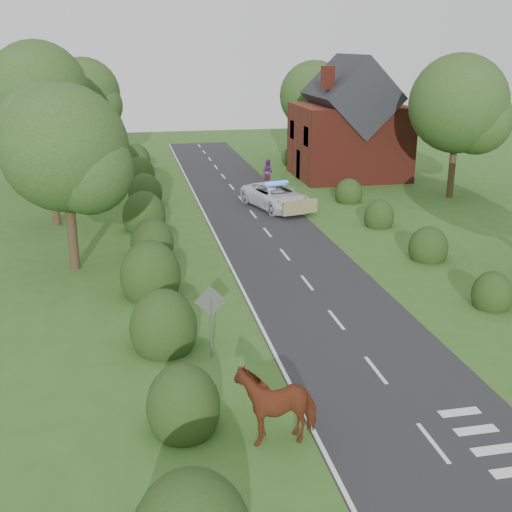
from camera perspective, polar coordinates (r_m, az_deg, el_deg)
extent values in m
plane|color=#345F20|center=(21.12, 10.59, -9.98)|extent=(120.00, 120.00, 0.00)
cube|color=black|center=(34.41, 1.38, 1.65)|extent=(6.00, 70.00, 0.02)
cube|color=white|center=(18.02, 15.46, -15.69)|extent=(0.12, 1.80, 0.01)
cube|color=white|center=(21.11, 10.60, -9.92)|extent=(0.12, 1.80, 0.01)
cube|color=white|center=(24.46, 7.14, -5.63)|extent=(0.12, 1.80, 0.01)
cube|color=white|center=(27.99, 4.56, -2.38)|extent=(0.12, 1.80, 0.01)
cube|color=white|center=(31.63, 2.58, 0.14)|extent=(0.12, 1.80, 0.01)
cube|color=white|center=(35.34, 1.02, 2.13)|extent=(0.12, 1.80, 0.01)
cube|color=white|center=(39.11, -0.25, 3.74)|extent=(0.12, 1.80, 0.01)
cube|color=white|center=(42.93, -1.30, 5.06)|extent=(0.12, 1.80, 0.01)
cube|color=white|center=(46.77, -2.18, 6.17)|extent=(0.12, 1.80, 0.01)
cube|color=white|center=(50.64, -2.93, 7.10)|extent=(0.12, 1.80, 0.01)
cube|color=white|center=(54.53, -3.58, 7.91)|extent=(0.12, 1.80, 0.01)
cube|color=white|center=(58.43, -4.14, 8.60)|extent=(0.12, 1.80, 0.01)
cube|color=white|center=(62.35, -4.63, 9.21)|extent=(0.12, 1.80, 0.01)
cube|color=white|center=(66.27, -5.07, 9.74)|extent=(0.12, 1.80, 0.01)
cube|color=white|center=(33.90, -3.41, 1.39)|extent=(0.12, 70.00, 0.01)
cube|color=white|center=(18.22, 20.42, -15.83)|extent=(1.20, 0.35, 0.01)
cube|color=white|center=(18.85, 18.97, -14.42)|extent=(1.20, 0.35, 0.01)
cube|color=white|center=(19.50, 17.64, -13.08)|extent=(1.20, 0.35, 0.01)
ellipsoid|color=#1F3315|center=(17.76, -6.48, -13.18)|extent=(2.00, 2.10, 2.40)
ellipsoid|color=#1F3315|center=(22.13, -8.22, -6.32)|extent=(2.30, 2.41, 2.70)
ellipsoid|color=#1F3315|center=(26.72, -9.35, -1.77)|extent=(2.50, 2.62, 3.00)
ellipsoid|color=#1F3315|center=(31.51, -9.21, 1.11)|extent=(2.10, 2.20, 2.50)
ellipsoid|color=#1F3315|center=(36.29, -9.92, 3.51)|extent=(2.40, 2.52, 2.80)
ellipsoid|color=#1F3315|center=(42.14, -9.81, 5.51)|extent=(2.20, 2.31, 2.60)
ellipsoid|color=#1F3315|center=(48.01, -10.33, 7.08)|extent=(2.30, 2.41, 2.70)
ellipsoid|color=#1F3315|center=(53.90, -10.63, 8.31)|extent=(2.40, 2.52, 2.80)
ellipsoid|color=#1F3315|center=(26.91, 20.24, -3.24)|extent=(1.60, 1.68, 1.90)
ellipsoid|color=#1F3315|center=(31.91, 15.06, 0.71)|extent=(1.90, 2.00, 2.10)
ellipsoid|color=#1F3315|center=(37.11, 10.88, 3.43)|extent=(1.70, 1.78, 2.00)
ellipsoid|color=#1F3315|center=(42.65, 8.25, 5.51)|extent=(1.80, 1.89, 2.00)
ellipsoid|color=#1F3315|center=(55.72, 3.22, 8.69)|extent=(1.70, 1.78, 2.00)
cylinder|color=#332316|center=(30.29, -16.06, 2.46)|extent=(0.44, 0.44, 3.96)
sphere|color=#243B17|center=(29.55, -16.68, 9.18)|extent=(5.60, 5.60, 5.60)
sphere|color=#3F672B|center=(29.08, -14.67, 7.41)|extent=(3.92, 3.92, 3.92)
cylinder|color=#332316|center=(38.20, -17.51, 5.37)|extent=(0.44, 0.44, 3.74)
sphere|color=#243B17|center=(37.63, -18.01, 10.41)|extent=(5.60, 5.60, 5.60)
sphere|color=#3F672B|center=(37.10, -16.45, 9.13)|extent=(3.92, 3.92, 3.92)
cylinder|color=#332316|center=(48.03, -18.29, 8.50)|extent=(0.44, 0.44, 4.84)
sphere|color=#243B17|center=(47.55, -18.83, 13.71)|extent=(6.80, 6.80, 6.80)
sphere|color=#3F672B|center=(46.83, -17.31, 12.45)|extent=(4.76, 4.76, 4.76)
cylinder|color=#332316|center=(57.73, -14.73, 10.01)|extent=(0.44, 0.44, 4.18)
sphere|color=#243B17|center=(57.34, -15.05, 13.76)|extent=(6.00, 6.00, 6.00)
sphere|color=#3F672B|center=(56.77, -13.91, 12.84)|extent=(4.20, 4.20, 4.20)
cylinder|color=#332316|center=(45.24, 17.05, 7.77)|extent=(0.44, 0.44, 4.40)
sphere|color=#243B17|center=(44.73, 17.54, 12.80)|extent=(6.40, 6.40, 6.40)
sphere|color=#3F672B|center=(44.82, 19.09, 11.37)|extent=(4.48, 4.48, 4.48)
cylinder|color=#332316|center=(58.04, 5.08, 10.46)|extent=(0.44, 0.44, 3.96)
sphere|color=#243B17|center=(57.66, 5.18, 14.01)|extent=(6.00, 6.00, 6.00)
sphere|color=#3F672B|center=(57.47, 6.36, 13.06)|extent=(4.20, 4.20, 4.20)
cylinder|color=gray|center=(21.19, -4.02, -6.27)|extent=(0.08, 0.08, 2.20)
cube|color=gray|center=(20.83, -4.07, -4.02)|extent=(1.06, 0.04, 1.06)
cube|color=maroon|center=(50.56, 8.24, 10.06)|extent=(8.00, 7.00, 5.50)
cube|color=black|center=(50.19, 8.43, 13.95)|extent=(5.94, 7.40, 5.94)
cube|color=maroon|center=(47.41, 6.39, 15.48)|extent=(0.80, 0.80, 1.60)
imported|color=#5A2F16|center=(17.31, 1.83, -13.21)|extent=(2.48, 1.41, 1.71)
imported|color=silver|center=(40.44, 1.81, 5.33)|extent=(4.11, 6.17, 1.57)
cube|color=yellow|center=(38.07, 3.95, 4.35)|extent=(2.27, 0.72, 0.87)
cube|color=blue|center=(40.25, 1.82, 6.53)|extent=(1.58, 0.71, 0.14)
imported|color=#AB0917|center=(47.90, 1.01, 7.41)|extent=(0.69, 0.66, 1.59)
imported|color=#5B2971|center=(47.88, 1.04, 7.54)|extent=(1.11, 1.10, 1.81)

